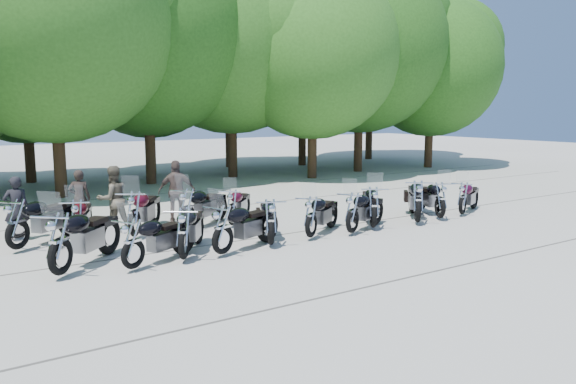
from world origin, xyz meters
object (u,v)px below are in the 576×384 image
motorcycle_6 (353,211)px  motorcycle_8 (418,200)px  motorcycle_5 (311,215)px  motorcycle_11 (17,222)px  motorcycle_13 (134,212)px  motorcycle_0 (59,242)px  rider_3 (80,198)px  motorcycle_1 (133,242)px  motorcycle_14 (187,208)px  rider_2 (177,191)px  rider_0 (16,209)px  motorcycle_2 (184,232)px  motorcycle_7 (373,206)px  motorcycle_3 (223,228)px  motorcycle_12 (77,220)px  motorcycle_9 (440,199)px  rider_1 (113,199)px  motorcycle_4 (271,220)px  motorcycle_10 (463,197)px  motorcycle_15 (232,206)px

motorcycle_6 → motorcycle_8: 2.39m
motorcycle_5 → motorcycle_11: size_ratio=0.89×
motorcycle_13 → motorcycle_0: bearing=83.3°
motorcycle_5 → rider_3: size_ratio=1.37×
motorcycle_1 → motorcycle_14: bearing=-67.6°
motorcycle_14 → rider_2: (0.32, 1.44, 0.23)m
motorcycle_8 → rider_0: rider_0 is taller
motorcycle_2 → motorcycle_7: size_ratio=1.00×
motorcycle_3 → rider_0: (-3.51, 4.18, 0.16)m
motorcycle_12 → rider_0: 1.77m
motorcycle_0 → motorcycle_11: 2.67m
motorcycle_3 → rider_0: bearing=18.0°
motorcycle_0 → motorcycle_3: motorcycle_0 is taller
motorcycle_6 → motorcycle_13: 5.50m
motorcycle_8 → motorcycle_9: (1.02, 0.09, -0.07)m
rider_2 → motorcycle_12: bearing=47.3°
motorcycle_7 → motorcycle_13: bearing=12.1°
motorcycle_6 → rider_1: 6.28m
motorcycle_5 → motorcycle_11: 6.81m
motorcycle_2 → motorcycle_5: (3.45, 0.18, -0.04)m
motorcycle_3 → rider_2: size_ratio=1.28×
motorcycle_11 → motorcycle_13: (2.63, -0.21, -0.01)m
motorcycle_4 → motorcycle_6: bearing=-154.8°
motorcycle_0 → rider_3: size_ratio=1.61×
motorcycle_2 → motorcycle_6: 4.63m
motorcycle_0 → motorcycle_3: (3.31, -0.30, -0.08)m
motorcycle_0 → rider_2: (3.98, 3.86, 0.17)m
motorcycle_6 → motorcycle_10: motorcycle_6 is taller
motorcycle_3 → motorcycle_4: bearing=-105.4°
motorcycle_0 → rider_2: rider_2 is taller
motorcycle_12 → rider_3: size_ratio=1.39×
motorcycle_0 → motorcycle_10: 11.54m
motorcycle_7 → motorcycle_10: motorcycle_7 is taller
motorcycle_1 → motorcycle_15: size_ratio=1.03×
motorcycle_1 → motorcycle_5: size_ratio=0.98×
motorcycle_10 → rider_3: 11.12m
motorcycle_0 → motorcycle_15: 5.53m
motorcycle_15 → motorcycle_4: bearing=126.0°
motorcycle_14 → rider_3: (-2.16, 2.30, 0.14)m
motorcycle_11 → rider_1: (2.45, 0.95, 0.19)m
motorcycle_4 → motorcycle_12: bearing=-8.1°
motorcycle_11 → motorcycle_4: bearing=-157.9°
rider_2 → rider_3: 2.63m
motorcycle_1 → motorcycle_6: 5.76m
motorcycle_10 → motorcycle_13: 9.61m
motorcycle_4 → motorcycle_11: 5.74m
motorcycle_11 → motorcycle_3: bearing=-167.4°
motorcycle_5 → motorcycle_14: (-2.22, 2.46, 0.04)m
motorcycle_0 → motorcycle_12: 2.66m
motorcycle_6 → rider_3: size_ratio=1.40×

